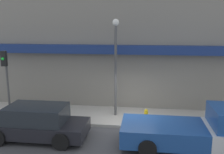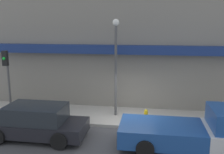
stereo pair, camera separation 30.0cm
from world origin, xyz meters
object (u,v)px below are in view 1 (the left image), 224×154
Objects in this scene: pickup_truck at (202,130)px; fire_hydrant at (146,115)px; street_lamp at (116,56)px; traffic_light at (6,71)px; parked_car at (37,123)px.

pickup_truck reaches higher than fire_hydrant.
street_lamp is 1.47× the size of traffic_light.
parked_car is 5.14m from street_lamp.
pickup_truck is 1.29× the size of parked_car.
pickup_truck is 7.07m from parked_car.
traffic_light is at bearing -178.98° from fire_hydrant.
fire_hydrant is 0.17× the size of traffic_light.
parked_car is at bearing -136.02° from street_lamp.
parked_car is at bearing -40.86° from traffic_light.
street_lamp is (-3.91, 3.05, 2.63)m from pickup_truck.
street_lamp reaches higher than parked_car.
street_lamp is at bearing 45.29° from parked_car.
pickup_truck is at bearing -13.35° from traffic_light.
pickup_truck is 10.17m from traffic_light.
street_lamp is at bearing 160.10° from fire_hydrant.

